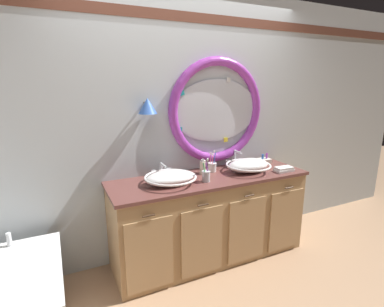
{
  "coord_description": "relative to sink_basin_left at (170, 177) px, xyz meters",
  "views": [
    {
      "loc": [
        -1.22,
        -2.1,
        1.75
      ],
      "look_at": [
        -0.09,
        0.25,
        1.11
      ],
      "focal_mm": 27.56,
      "sensor_mm": 36.0,
      "label": 1
    }
  ],
  "objects": [
    {
      "name": "ground_plane",
      "position": [
        0.31,
        -0.23,
        -0.91
      ],
      "size": [
        14.0,
        14.0,
        0.0
      ],
      "primitive_type": "plane",
      "color": "tan"
    },
    {
      "name": "back_wall_assembly",
      "position": [
        0.34,
        0.35,
        0.4
      ],
      "size": [
        6.4,
        0.26,
        2.6
      ],
      "color": "silver",
      "rests_on": "ground_plane"
    },
    {
      "name": "vanity_counter",
      "position": [
        0.42,
        0.03,
        -0.49
      ],
      "size": [
        1.95,
        0.63,
        0.86
      ],
      "color": "tan",
      "rests_on": "ground_plane"
    },
    {
      "name": "sink_basin_left",
      "position": [
        0.0,
        0.0,
        0.0
      ],
      "size": [
        0.47,
        0.47,
        0.12
      ],
      "color": "white",
      "rests_on": "vanity_counter"
    },
    {
      "name": "sink_basin_right",
      "position": [
        0.84,
        -0.0,
        0.01
      ],
      "size": [
        0.46,
        0.46,
        0.13
      ],
      "color": "white",
      "rests_on": "vanity_counter"
    },
    {
      "name": "faucet_set_left",
      "position": [
        -0.0,
        0.23,
        -0.0
      ],
      "size": [
        0.2,
        0.15,
        0.14
      ],
      "color": "silver",
      "rests_on": "vanity_counter"
    },
    {
      "name": "faucet_set_right",
      "position": [
        0.84,
        0.24,
        0.01
      ],
      "size": [
        0.23,
        0.14,
        0.18
      ],
      "color": "silver",
      "rests_on": "vanity_counter"
    },
    {
      "name": "toothbrush_holder_left",
      "position": [
        0.31,
        -0.09,
        -0.0
      ],
      "size": [
        0.08,
        0.08,
        0.22
      ],
      "color": "silver",
      "rests_on": "vanity_counter"
    },
    {
      "name": "toothbrush_holder_right",
      "position": [
        0.51,
        0.16,
        -0.01
      ],
      "size": [
        0.09,
        0.09,
        0.22
      ],
      "color": "white",
      "rests_on": "vanity_counter"
    },
    {
      "name": "soap_dispenser",
      "position": [
        0.39,
        0.13,
        0.01
      ],
      "size": [
        0.06,
        0.06,
        0.16
      ],
      "color": "#EFE5C6",
      "rests_on": "vanity_counter"
    },
    {
      "name": "folded_hand_towel",
      "position": [
        1.17,
        -0.15,
        -0.04
      ],
      "size": [
        0.19,
        0.11,
        0.05
      ],
      "color": "white",
      "rests_on": "vanity_counter"
    },
    {
      "name": "toiletry_basket",
      "position": [
        1.2,
        0.19,
        -0.03
      ],
      "size": [
        0.12,
        0.12,
        0.11
      ],
      "color": "beige",
      "rests_on": "vanity_counter"
    }
  ]
}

